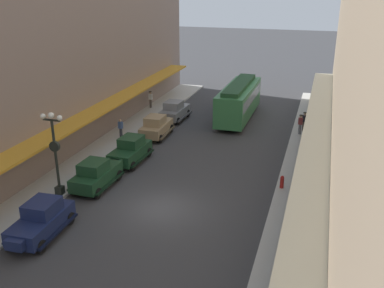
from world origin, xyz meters
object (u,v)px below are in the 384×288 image
parked_car_3 (156,126)px  streetcar (239,99)px  pedestrian_1 (121,128)px  pedestrian_4 (313,217)px  pedestrian_0 (150,99)px  fire_hydrant (282,182)px  lamp_post_with_clock (55,151)px  pedestrian_2 (304,122)px  parked_car_2 (41,219)px  parked_car_4 (130,150)px  parked_car_1 (175,110)px  parked_car_0 (96,174)px  pedestrian_3 (300,124)px

parked_car_3 → streetcar: 8.93m
pedestrian_1 → pedestrian_4: bearing=-32.7°
streetcar → pedestrian_0: 9.26m
fire_hydrant → pedestrian_0: size_ratio=0.49×
pedestrian_0 → lamp_post_with_clock: bearing=-84.1°
pedestrian_2 → parked_car_2: bearing=-119.9°
fire_hydrant → pedestrian_0: pedestrian_0 is taller
parked_car_2 → streetcar: (5.59, 22.71, 0.96)m
pedestrian_4 → pedestrian_1: bearing=147.3°
parked_car_4 → pedestrian_1: bearing=124.0°
parked_car_3 → pedestrian_2: (11.71, 4.62, 0.07)m
parked_car_4 → pedestrian_4: size_ratio=2.58×
streetcar → pedestrian_4: 20.08m
streetcar → fire_hydrant: (5.58, -13.87, -1.34)m
parked_car_2 → parked_car_4: 10.19m
parked_car_1 → streetcar: 6.08m
parked_car_0 → pedestrian_3: size_ratio=2.56×
parked_car_4 → pedestrian_2: parked_car_4 is taller
pedestrian_4 → lamp_post_with_clock: bearing=-179.5°
pedestrian_1 → pedestrian_3: size_ratio=0.98×
parked_car_4 → pedestrian_4: (12.95, -6.04, 0.07)m
pedestrian_0 → pedestrian_2: (15.35, -3.00, 0.00)m
parked_car_0 → parked_car_2: same height
pedestrian_1 → pedestrian_4: 18.58m
pedestrian_1 → pedestrian_3: (13.91, 5.40, 0.02)m
parked_car_4 → lamp_post_with_clock: bearing=-106.6°
parked_car_2 → pedestrian_3: (11.48, 19.58, 0.07)m
pedestrian_1 → pedestrian_3: pedestrian_3 is taller
parked_car_3 → parked_car_4: 5.61m
parked_car_4 → pedestrian_0: bearing=106.3°
parked_car_2 → pedestrian_2: parked_car_2 is taller
pedestrian_1 → pedestrian_2: bearing=23.7°
parked_car_0 → pedestrian_3: parked_car_0 is taller
pedestrian_3 → pedestrian_4: same height
pedestrian_0 → pedestrian_3: 15.56m
parked_car_2 → fire_hydrant: (11.17, 8.84, -0.38)m
parked_car_1 → pedestrian_4: parked_car_1 is taller
pedestrian_2 → pedestrian_3: bearing=-107.8°
parked_car_1 → pedestrian_1: size_ratio=2.63×
parked_car_2 → parked_car_4: size_ratio=1.00×
parked_car_1 → lamp_post_with_clock: bearing=-95.3°
lamp_post_with_clock → parked_car_4: bearing=73.4°
parked_car_1 → lamp_post_with_clock: 16.83m
pedestrian_0 → pedestrian_2: bearing=-11.1°
parked_car_0 → parked_car_3: bearing=89.5°
fire_hydrant → pedestrian_2: size_ratio=0.49×
parked_car_2 → parked_car_1: bearing=90.1°
parked_car_2 → pedestrian_3: size_ratio=2.58×
pedestrian_1 → parked_car_1: bearing=69.8°
parked_car_1 → pedestrian_1: bearing=-110.2°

